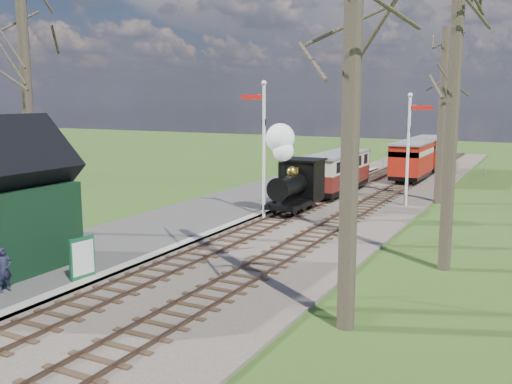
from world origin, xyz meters
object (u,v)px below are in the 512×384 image
(locomotive, at_px, (294,174))
(red_carriage_a, at_px, (411,160))
(coach, at_px, (337,171))
(semaphore_far, at_px, (410,141))
(semaphore_near, at_px, (262,140))
(person, at_px, (4,270))
(sign_board, at_px, (82,258))
(red_carriage_b, at_px, (428,153))

(locomotive, height_order, red_carriage_a, locomotive)
(coach, bearing_deg, semaphore_far, -22.31)
(semaphore_near, bearing_deg, person, -97.86)
(red_carriage_a, relative_size, sign_board, 4.01)
(red_carriage_a, bearing_deg, semaphore_near, -102.74)
(coach, relative_size, sign_board, 5.37)
(semaphore_far, bearing_deg, red_carriage_a, 101.28)
(semaphore_near, xyz_separation_m, red_carriage_a, (3.37, 14.90, -2.16))
(semaphore_far, xyz_separation_m, coach, (-4.37, 1.79, -1.93))
(semaphore_far, height_order, red_carriage_a, semaphore_far)
(coach, bearing_deg, red_carriage_a, 69.89)
(locomotive, bearing_deg, coach, 89.89)
(person, bearing_deg, coach, 1.42)
(red_carriage_a, distance_m, person, 27.72)
(coach, bearing_deg, sign_board, -94.50)
(red_carriage_a, bearing_deg, person, -100.55)
(semaphore_near, relative_size, semaphore_far, 1.09)
(sign_board, bearing_deg, red_carriage_b, 82.55)
(red_carriage_b, bearing_deg, sign_board, -97.45)
(semaphore_far, xyz_separation_m, locomotive, (-4.39, -4.26, -1.42))
(semaphore_near, height_order, locomotive, semaphore_near)
(red_carriage_b, bearing_deg, locomotive, -97.97)
(semaphore_near, bearing_deg, red_carriage_a, 77.26)
(red_carriage_b, relative_size, person, 3.97)
(semaphore_near, distance_m, red_carriage_a, 15.43)
(semaphore_far, distance_m, sign_board, 17.65)
(semaphore_near, bearing_deg, red_carriage_b, 80.62)
(red_carriage_a, relative_size, person, 3.97)
(semaphore_near, height_order, red_carriage_b, semaphore_near)
(semaphore_far, height_order, person, semaphore_far)
(semaphore_far, height_order, sign_board, semaphore_far)
(semaphore_far, bearing_deg, coach, 157.69)
(locomotive, distance_m, coach, 6.08)
(semaphore_far, bearing_deg, locomotive, -135.81)
(semaphore_far, distance_m, person, 19.75)
(semaphore_near, height_order, red_carriage_a, semaphore_near)
(semaphore_far, relative_size, red_carriage_b, 1.15)
(coach, bearing_deg, red_carriage_b, 78.34)
(sign_board, bearing_deg, semaphore_near, 86.35)
(semaphore_near, xyz_separation_m, coach, (0.77, 7.79, -2.20))
(locomotive, relative_size, sign_board, 3.36)
(semaphore_far, relative_size, coach, 0.86)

